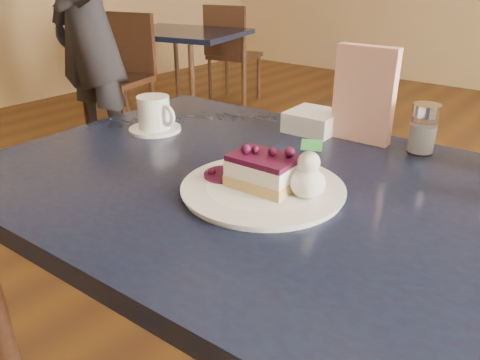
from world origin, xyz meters
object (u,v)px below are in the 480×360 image
Objects in this scene: cheesecake_slice at (263,171)px; main_table at (276,218)px; dessert_plate at (263,189)px; coffee_set at (155,116)px; patron at (87,21)px; bg_table_far_left at (185,109)px.

main_table is at bearing 90.00° from cheesecake_slice.
dessert_plate is 2.11× the size of coffee_set.
patron is (-2.25, 1.11, 0.17)m from main_table.
patron is at bearing -97.01° from bg_table_far_left.
bg_table_far_left is at bearing 96.78° from patron.
dessert_plate is 0.18× the size of bg_table_far_left.
cheesecake_slice is 0.90× the size of coffee_set.
cheesecake_slice is 0.08× the size of patron.
main_table is at bearing -8.61° from coffee_set.
dessert_plate reaches higher than bg_table_far_left.
dessert_plate is 2.53m from patron.
main_table is at bearing -54.13° from bg_table_far_left.
coffee_set is at bearing -59.06° from bg_table_far_left.
main_table is 0.46m from coffee_set.
bg_table_far_left is (-1.92, 1.96, -0.76)m from coffee_set.
dessert_plate is at bearing 86.91° from cheesecake_slice.
cheesecake_slice is 0.08× the size of bg_table_far_left.
cheesecake_slice is at bearing -90.00° from main_table.
patron reaches higher than coffee_set.
patron reaches higher than bg_table_far_left.
cheesecake_slice is at bearing -90.00° from dessert_plate.
coffee_set reaches higher than cheesecake_slice.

